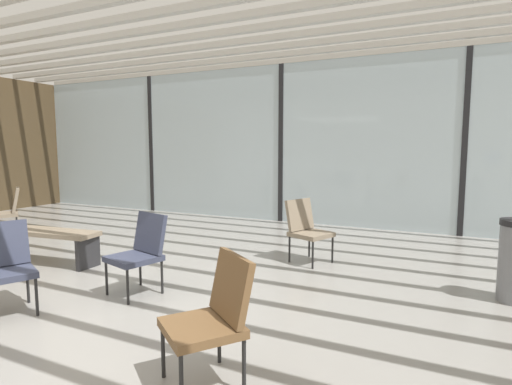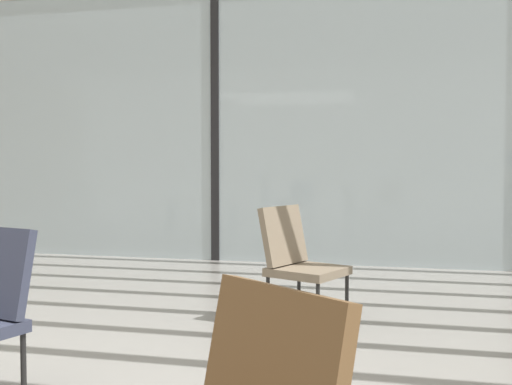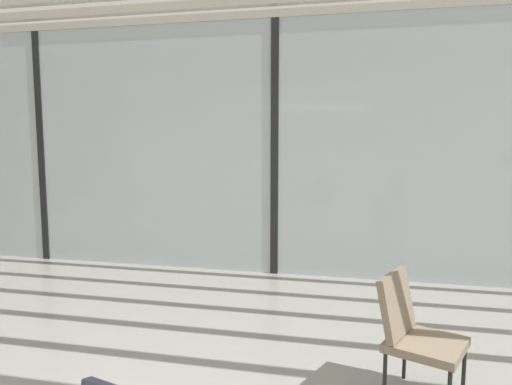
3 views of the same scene
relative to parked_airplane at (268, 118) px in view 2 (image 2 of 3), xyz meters
name	(u,v)px [view 2 (image 2 of 3)]	position (x,y,z in m)	size (l,w,h in m)	color
glass_curtain_wall	(216,125)	(0.65, -5.87, -0.51)	(14.00, 0.08, 3.34)	silver
window_mullion_1	(216,125)	(0.65, -5.87, -0.51)	(0.10, 0.12, 3.34)	black
parked_airplane	(268,118)	(0.00, 0.00, 0.00)	(12.82, 4.36, 4.36)	silver
lounge_chair_3	(298,257)	(2.16, -8.68, -1.69)	(0.67, 0.65, 0.87)	#7F705B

